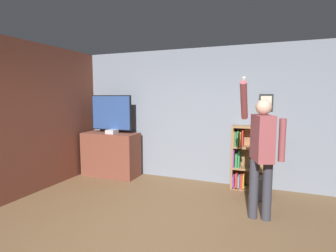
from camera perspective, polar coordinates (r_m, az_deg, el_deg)
wall_back at (r=5.38m, az=7.06°, el=2.24°), size 7.19×0.09×2.70m
wall_side_brick at (r=5.50m, az=-24.70°, el=1.78°), size 0.06×4.34×2.70m
tv_ledge at (r=5.94m, az=-12.31°, el=-6.02°), size 1.23×0.52×0.95m
television at (r=5.85m, az=-12.24°, el=2.67°), size 0.98×0.22×0.82m
game_console at (r=5.73m, az=-12.10°, el=-1.20°), size 0.20×0.22×0.09m
bookshelf at (r=5.16m, az=16.87°, el=-6.90°), size 0.71×0.28×1.20m
person at (r=3.87m, az=19.77°, el=-4.41°), size 0.59×0.57×2.00m
waste_bin at (r=4.87m, az=19.74°, el=-12.57°), size 0.31×0.31×0.37m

